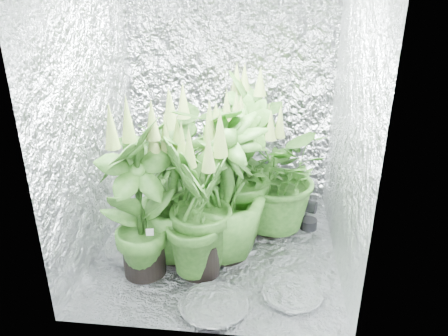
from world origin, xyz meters
name	(u,v)px	position (x,y,z in m)	size (l,w,h in m)	color
ground	(218,247)	(0.00, 0.00, 0.00)	(1.60, 1.60, 0.00)	white
walls	(217,108)	(0.00, 0.00, 1.00)	(1.62, 1.62, 2.00)	white
plant_a	(188,166)	(-0.23, 0.22, 0.51)	(1.00, 1.00, 1.09)	black
plant_b	(249,144)	(0.17, 0.64, 0.53)	(0.72, 0.72, 1.16)	black
plant_c	(238,173)	(0.12, 0.21, 0.48)	(0.65, 0.65, 1.06)	black
plant_d	(175,195)	(-0.26, -0.11, 0.45)	(0.71, 0.71, 0.99)	black
plant_e	(274,175)	(0.37, 0.27, 0.45)	(0.85, 0.85, 0.95)	black
plant_f	(139,199)	(-0.43, -0.32, 0.52)	(0.67, 0.67, 1.12)	black
plant_g	(199,209)	(-0.08, -0.28, 0.45)	(0.52, 0.52, 0.98)	black
plant_h	(225,191)	(0.05, -0.06, 0.47)	(0.73, 0.73, 1.05)	black
circulation_fan	(306,211)	(0.62, 0.34, 0.14)	(0.17, 0.27, 0.32)	black
plant_label	(150,235)	(-0.37, -0.35, 0.30)	(0.05, 0.01, 0.07)	white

